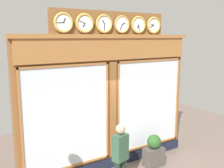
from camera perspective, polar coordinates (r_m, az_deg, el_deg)
The scene contains 4 objects.
shop_facade at distance 7.20m, azimuth -0.52°, elevation -3.52°, with size 5.20×0.42×4.28m.
pedestrian at distance 6.25m, azimuth 1.83°, elevation -15.38°, with size 0.41×0.31×1.69m.
planter_box at distance 7.82m, azimuth 9.07°, elevation -15.43°, with size 0.56×0.36×0.53m, color #4C4742.
planter_shrub at distance 7.63m, azimuth 9.17°, elevation -12.31°, with size 0.39×0.39×0.39m, color #285623.
Camera 1 is at (3.62, 5.86, 3.64)m, focal length 41.87 mm.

